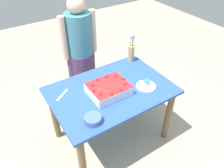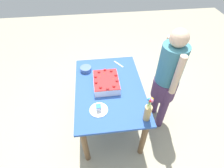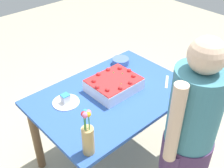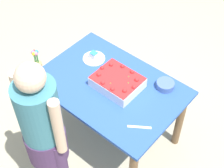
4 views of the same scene
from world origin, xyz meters
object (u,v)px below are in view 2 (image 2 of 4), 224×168
sheet_cake (106,82)px  cake_knife (119,64)px  flower_vase (148,111)px  fruit_bowl (86,69)px  person_standing (168,77)px  serving_plate_with_slice (99,109)px

sheet_cake → cake_knife: sheet_cake is taller
cake_knife → flower_vase: bearing=-26.0°
sheet_cake → fruit_bowl: (0.32, 0.25, -0.02)m
cake_knife → fruit_bowl: size_ratio=1.22×
fruit_bowl → person_standing: person_standing is taller
fruit_bowl → cake_knife: bearing=-79.7°
sheet_cake → cake_knife: 0.46m
sheet_cake → flower_vase: size_ratio=1.17×
cake_knife → person_standing: size_ratio=0.12×
person_standing → fruit_bowl: bearing=-21.0°
sheet_cake → fruit_bowl: 0.41m
serving_plate_with_slice → cake_knife: 0.86m
flower_vase → person_standing: (0.49, -0.38, -0.01)m
cake_knife → flower_vase: flower_vase is taller
serving_plate_with_slice → person_standing: (0.31, -0.88, 0.10)m
fruit_bowl → person_standing: 1.08m
serving_plate_with_slice → flower_vase: size_ratio=0.62×
serving_plate_with_slice → fruit_bowl: bearing=10.5°
serving_plate_with_slice → person_standing: 0.94m
serving_plate_with_slice → person_standing: person_standing is taller
flower_vase → cake_knife: bearing=9.1°
sheet_cake → serving_plate_with_slice: size_ratio=1.89×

